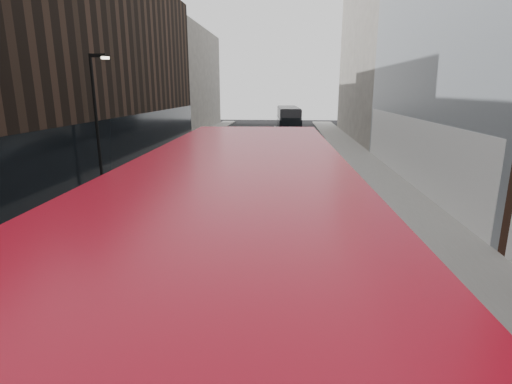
% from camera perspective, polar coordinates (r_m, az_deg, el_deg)
% --- Properties ---
extents(sidewalk_right, '(3.00, 80.00, 0.15)m').
position_cam_1_polar(sidewalk_right, '(28.95, 15.52, 3.42)').
color(sidewalk_right, slate).
rests_on(sidewalk_right, ground).
extents(sidewalk_left, '(2.00, 80.00, 0.15)m').
position_cam_1_polar(sidewalk_left, '(30.13, -14.88, 3.88)').
color(sidewalk_left, slate).
rests_on(sidewalk_left, ground).
extents(building_modern_block, '(5.03, 22.00, 20.00)m').
position_cam_1_polar(building_modern_block, '(26.14, 28.18, 22.88)').
color(building_modern_block, '#989DA2').
rests_on(building_modern_block, ground).
extents(building_victorian, '(6.50, 24.00, 21.00)m').
position_cam_1_polar(building_victorian, '(48.05, 16.78, 19.02)').
color(building_victorian, '#66615A').
rests_on(building_victorian, ground).
extents(building_left_mid, '(5.00, 24.00, 14.00)m').
position_cam_1_polar(building_left_mid, '(35.62, -18.43, 16.40)').
color(building_left_mid, black).
rests_on(building_left_mid, ground).
extents(building_left_far, '(5.00, 20.00, 13.00)m').
position_cam_1_polar(building_left_far, '(56.57, -9.55, 15.44)').
color(building_left_far, '#66615A').
rests_on(building_left_far, ground).
extents(street_lamp, '(1.06, 0.22, 7.00)m').
position_cam_1_polar(street_lamp, '(23.31, -21.76, 10.56)').
color(street_lamp, black).
rests_on(street_lamp, sidewalk_left).
extents(red_bus, '(2.98, 11.41, 4.58)m').
position_cam_1_polar(red_bus, '(4.41, -3.71, -25.40)').
color(red_bus, '#9E091C').
rests_on(red_bus, ground).
extents(grey_bus, '(3.00, 10.41, 3.33)m').
position_cam_1_polar(grey_bus, '(48.36, 4.62, 10.18)').
color(grey_bus, black).
rests_on(grey_bus, ground).
extents(car_a, '(1.81, 3.86, 1.28)m').
position_cam_1_polar(car_a, '(22.21, 9.80, 1.97)').
color(car_a, black).
rests_on(car_a, ground).
extents(car_b, '(1.55, 3.82, 1.23)m').
position_cam_1_polar(car_b, '(29.33, 2.63, 5.15)').
color(car_b, gray).
rests_on(car_b, ground).
extents(car_c, '(1.96, 4.75, 1.37)m').
position_cam_1_polar(car_c, '(35.92, 4.11, 6.96)').
color(car_c, black).
rests_on(car_c, ground).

